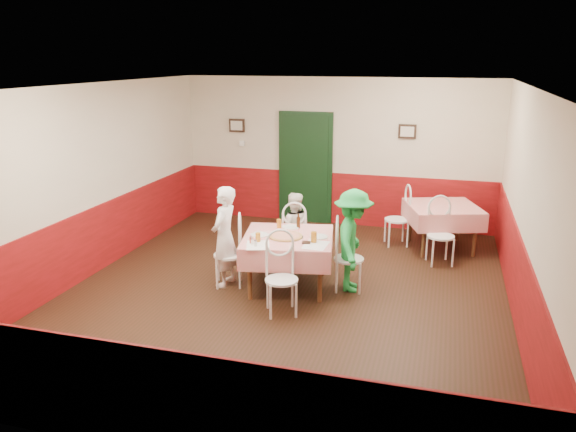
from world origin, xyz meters
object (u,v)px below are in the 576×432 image
(diner_left, at_px, (224,237))
(chair_second_a, at_px, (397,220))
(diner_right, at_px, (353,241))
(chair_left, at_px, (228,255))
(main_table, at_px, (288,262))
(chair_near, at_px, (282,280))
(second_table, at_px, (442,227))
(chair_far, at_px, (293,238))
(glass_a, at_px, (258,237))
(pizza, at_px, (286,236))
(glass_b, at_px, (314,237))
(glass_c, at_px, (279,224))
(chair_second_b, at_px, (441,236))
(diner_far, at_px, (293,229))
(wallet, at_px, (306,242))
(chair_right, at_px, (349,259))
(beer_bottle, at_px, (298,221))

(diner_left, bearing_deg, chair_second_a, 141.44)
(diner_right, bearing_deg, chair_left, 94.15)
(main_table, relative_size, chair_near, 1.36)
(chair_near, bearing_deg, diner_right, 29.70)
(chair_second_a, bearing_deg, second_table, 71.42)
(chair_far, relative_size, glass_a, 7.25)
(second_table, bearing_deg, pizza, -131.10)
(main_table, xyz_separation_m, glass_b, (0.41, -0.17, 0.46))
(main_table, distance_m, glass_c, 0.61)
(chair_second_b, bearing_deg, chair_second_a, 116.42)
(glass_c, distance_m, diner_right, 1.14)
(diner_left, bearing_deg, pizza, 99.87)
(glass_a, xyz_separation_m, diner_left, (-0.56, 0.18, -0.10))
(chair_near, distance_m, chair_second_a, 3.34)
(main_table, xyz_separation_m, diner_far, (-0.16, 0.88, 0.21))
(main_table, bearing_deg, wallet, -35.95)
(pizza, bearing_deg, chair_second_b, 38.04)
(chair_right, relative_size, glass_c, 7.25)
(second_table, xyz_separation_m, beer_bottle, (-2.01, -1.89, 0.48))
(chair_right, height_order, diner_far, diner_far)
(chair_far, height_order, chair_second_b, same)
(wallet, bearing_deg, chair_second_a, 58.43)
(chair_far, xyz_separation_m, diner_far, (-0.01, 0.05, 0.13))
(chair_second_b, xyz_separation_m, wallet, (-1.73, -1.79, 0.32))
(diner_far, bearing_deg, diner_right, 128.32)
(chair_right, distance_m, diner_right, 0.27)
(second_table, relative_size, chair_second_a, 1.24)
(glass_a, distance_m, wallet, 0.65)
(chair_right, relative_size, chair_second_b, 1.00)
(second_table, relative_size, diner_left, 0.77)
(second_table, xyz_separation_m, glass_a, (-2.37, -2.65, 0.45))
(glass_c, relative_size, diner_far, 0.11)
(chair_right, height_order, glass_c, chair_right)
(pizza, distance_m, glass_a, 0.42)
(chair_left, distance_m, glass_a, 0.66)
(wallet, xyz_separation_m, diner_right, (0.56, 0.40, -0.05))
(diner_left, bearing_deg, diner_far, 148.41)
(chair_near, bearing_deg, main_table, 76.33)
(chair_near, height_order, diner_far, diner_far)
(second_table, bearing_deg, beer_bottle, -136.67)
(diner_right, bearing_deg, chair_right, 94.15)
(second_table, xyz_separation_m, glass_c, (-2.28, -1.96, 0.45))
(beer_bottle, relative_size, diner_far, 0.17)
(chair_second_a, bearing_deg, glass_a, -49.98)
(second_table, distance_m, glass_c, 3.04)
(second_table, bearing_deg, main_table, -131.60)
(main_table, distance_m, beer_bottle, 0.64)
(second_table, bearing_deg, chair_second_a, 180.00)
(chair_near, bearing_deg, wallet, 50.51)
(glass_c, height_order, wallet, glass_c)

